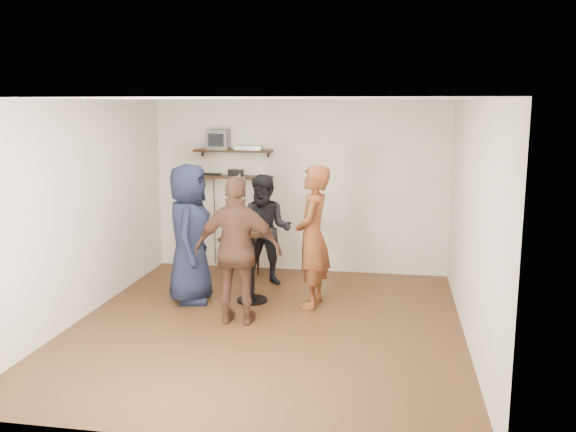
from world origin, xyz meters
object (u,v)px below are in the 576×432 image
Objects in this scene: side_table at (241,243)px; person_dark at (266,230)px; person_brown at (238,251)px; drinks_table at (252,256)px; person_plaid at (313,237)px; radio at (235,173)px; dvd_deck at (249,148)px; person_navy at (189,234)px; crt_monitor at (219,140)px.

person_dark is at bearing -30.67° from side_table.
drinks_table is at bearing -90.00° from person_brown.
radio is at bearing -135.00° from person_plaid.
dvd_deck is 0.42× the size of drinks_table.
dvd_deck is 0.64× the size of side_table.
person_navy is at bearing -129.96° from person_dark.
person_dark is at bearing -60.79° from dvd_deck.
side_table is 0.40× the size of person_dark.
dvd_deck is at bearing 0.00° from crt_monitor.
crt_monitor is 1.67m from person_dark.
crt_monitor is 2.23m from drinks_table.
side_table is (-0.03, -0.46, -1.37)m from dvd_deck.
dvd_deck is at bearing -139.77° from person_plaid.
crt_monitor reaches higher than side_table.
person_navy is (-0.19, -1.64, -0.61)m from radio.
drinks_table is at bearing -68.71° from side_table.
side_table is 0.66× the size of drinks_table.
person_navy is (-0.38, -1.18, 0.38)m from side_table.
person_dark is at bearing -39.20° from crt_monitor.
dvd_deck reaches higher than drinks_table.
person_dark is 1.61m from person_brown.
dvd_deck is 1.45m from side_table.
side_table is 1.30m from person_navy.
drinks_table is at bearing -75.87° from dvd_deck.
dvd_deck is at bearing -81.92° from person_brown.
person_plaid is 1.03× the size of person_brown.
side_table is at bearing -93.87° from dvd_deck.
crt_monitor is 0.34× the size of drinks_table.
drinks_table is 0.84m from person_brown.
side_table is 0.36× the size of person_brown.
person_plaid is at bearing -137.44° from person_brown.
drinks_table is at bearing -90.00° from person_plaid.
side_table is (0.19, -0.46, -0.99)m from radio.
person_navy is (0.06, -1.64, -1.11)m from crt_monitor.
radio is at bearing 0.00° from crt_monitor.
crt_monitor reaches higher than person_dark.
person_dark is (0.40, -0.71, -1.11)m from dvd_deck.
drinks_table is (0.41, -1.06, 0.09)m from side_table.
person_brown is (0.01, -1.60, 0.09)m from person_dark.
person_plaid is at bearing -42.15° from side_table.
radio is 0.12× the size of person_navy.
crt_monitor is 2.53m from person_plaid.
dvd_deck reaches higher than person_dark.
crt_monitor is 0.18× the size of person_navy.
drinks_table is at bearing -90.00° from person_dark.
crt_monitor is 0.18× the size of person_brown.
person_brown is at bearing -69.15° from crt_monitor.
person_brown is (0.41, -2.31, -1.02)m from dvd_deck.
dvd_deck is 0.22× the size of person_plaid.
side_table is 1.14m from drinks_table.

